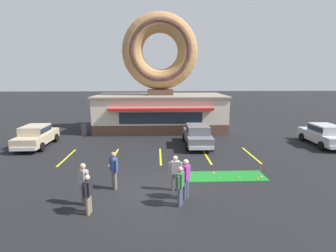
{
  "coord_description": "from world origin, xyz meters",
  "views": [
    {
      "loc": [
        0.08,
        -11.37,
        5.13
      ],
      "look_at": [
        0.78,
        5.0,
        2.0
      ],
      "focal_mm": 28.0,
      "sensor_mm": 36.0,
      "label": 1
    }
  ],
  "objects_px": {
    "car_champagne": "(36,135)",
    "pedestrian_leather_jacket_man": "(175,171)",
    "pedestrian_hooded_kid": "(186,177)",
    "pedestrian_beanie_man": "(114,168)",
    "pedestrian_blue_sweater_man": "(180,184)",
    "trash_bin": "(85,130)",
    "golf_ball": "(220,178)",
    "putting_flag_pin": "(261,169)",
    "car_grey": "(197,134)",
    "pedestrian_clipboard_woman": "(88,193)",
    "car_silver": "(324,134)",
    "pedestrian_crossing_woman": "(84,182)"
  },
  "relations": [
    {
      "from": "car_champagne",
      "to": "pedestrian_leather_jacket_man",
      "type": "xyz_separation_m",
      "value": [
        9.67,
        -7.93,
        0.03
      ]
    },
    {
      "from": "pedestrian_hooded_kid",
      "to": "pedestrian_beanie_man",
      "type": "height_order",
      "value": "pedestrian_beanie_man"
    },
    {
      "from": "pedestrian_blue_sweater_man",
      "to": "trash_bin",
      "type": "xyz_separation_m",
      "value": [
        -7.26,
        13.14,
        -0.41
      ]
    },
    {
      "from": "golf_ball",
      "to": "putting_flag_pin",
      "type": "height_order",
      "value": "putting_flag_pin"
    },
    {
      "from": "car_grey",
      "to": "pedestrian_leather_jacket_man",
      "type": "relative_size",
      "value": 2.81
    },
    {
      "from": "pedestrian_beanie_man",
      "to": "pedestrian_clipboard_woman",
      "type": "bearing_deg",
      "value": -105.38
    },
    {
      "from": "car_grey",
      "to": "car_silver",
      "type": "xyz_separation_m",
      "value": [
        9.45,
        -0.3,
        0.0
      ]
    },
    {
      "from": "pedestrian_blue_sweater_man",
      "to": "pedestrian_leather_jacket_man",
      "type": "xyz_separation_m",
      "value": [
        -0.09,
        1.45,
        -0.01
      ]
    },
    {
      "from": "pedestrian_leather_jacket_man",
      "to": "pedestrian_blue_sweater_man",
      "type": "bearing_deg",
      "value": -86.57
    },
    {
      "from": "car_grey",
      "to": "pedestrian_blue_sweater_man",
      "type": "height_order",
      "value": "pedestrian_blue_sweater_man"
    },
    {
      "from": "putting_flag_pin",
      "to": "pedestrian_beanie_man",
      "type": "bearing_deg",
      "value": -171.04
    },
    {
      "from": "putting_flag_pin",
      "to": "pedestrian_blue_sweater_man",
      "type": "relative_size",
      "value": 0.33
    },
    {
      "from": "car_champagne",
      "to": "pedestrian_blue_sweater_man",
      "type": "bearing_deg",
      "value": -43.88
    },
    {
      "from": "putting_flag_pin",
      "to": "trash_bin",
      "type": "height_order",
      "value": "trash_bin"
    },
    {
      "from": "putting_flag_pin",
      "to": "pedestrian_hooded_kid",
      "type": "distance_m",
      "value": 4.78
    },
    {
      "from": "putting_flag_pin",
      "to": "trash_bin",
      "type": "distance_m",
      "value": 15.57
    },
    {
      "from": "pedestrian_leather_jacket_man",
      "to": "pedestrian_clipboard_woman",
      "type": "distance_m",
      "value": 3.92
    },
    {
      "from": "putting_flag_pin",
      "to": "car_champagne",
      "type": "height_order",
      "value": "car_champagne"
    },
    {
      "from": "car_grey",
      "to": "trash_bin",
      "type": "xyz_separation_m",
      "value": [
        -9.36,
        4.02,
        -0.37
      ]
    },
    {
      "from": "pedestrian_beanie_man",
      "to": "pedestrian_leather_jacket_man",
      "type": "bearing_deg",
      "value": -5.84
    },
    {
      "from": "pedestrian_hooded_kid",
      "to": "trash_bin",
      "type": "bearing_deg",
      "value": 121.11
    },
    {
      "from": "golf_ball",
      "to": "pedestrian_blue_sweater_man",
      "type": "xyz_separation_m",
      "value": [
        -2.26,
        -2.71,
        0.86
      ]
    },
    {
      "from": "car_silver",
      "to": "golf_ball",
      "type": "bearing_deg",
      "value": -146.68
    },
    {
      "from": "car_silver",
      "to": "trash_bin",
      "type": "distance_m",
      "value": 19.31
    },
    {
      "from": "putting_flag_pin",
      "to": "car_silver",
      "type": "bearing_deg",
      "value": 39.86
    },
    {
      "from": "golf_ball",
      "to": "car_champagne",
      "type": "relative_size",
      "value": 0.01
    },
    {
      "from": "pedestrian_leather_jacket_man",
      "to": "putting_flag_pin",
      "type": "bearing_deg",
      "value": 17.64
    },
    {
      "from": "car_silver",
      "to": "trash_bin",
      "type": "relative_size",
      "value": 4.75
    },
    {
      "from": "golf_ball",
      "to": "pedestrian_beanie_man",
      "type": "bearing_deg",
      "value": -169.37
    },
    {
      "from": "pedestrian_hooded_kid",
      "to": "trash_bin",
      "type": "xyz_separation_m",
      "value": [
        -7.55,
        12.52,
        -0.47
      ]
    },
    {
      "from": "pedestrian_clipboard_woman",
      "to": "car_silver",
      "type": "bearing_deg",
      "value": 31.66
    },
    {
      "from": "car_grey",
      "to": "golf_ball",
      "type": "bearing_deg",
      "value": -88.62
    },
    {
      "from": "putting_flag_pin",
      "to": "pedestrian_clipboard_woman",
      "type": "height_order",
      "value": "pedestrian_clipboard_woman"
    },
    {
      "from": "car_champagne",
      "to": "pedestrian_clipboard_woman",
      "type": "distance_m",
      "value": 11.67
    },
    {
      "from": "car_silver",
      "to": "pedestrian_leather_jacket_man",
      "type": "relative_size",
      "value": 2.83
    },
    {
      "from": "pedestrian_hooded_kid",
      "to": "pedestrian_leather_jacket_man",
      "type": "height_order",
      "value": "pedestrian_hooded_kid"
    },
    {
      "from": "putting_flag_pin",
      "to": "pedestrian_blue_sweater_man",
      "type": "distance_m",
      "value": 5.34
    },
    {
      "from": "car_grey",
      "to": "pedestrian_blue_sweater_man",
      "type": "xyz_separation_m",
      "value": [
        -2.1,
        -9.12,
        0.04
      ]
    },
    {
      "from": "pedestrian_leather_jacket_man",
      "to": "car_grey",
      "type": "bearing_deg",
      "value": 74.08
    },
    {
      "from": "pedestrian_leather_jacket_man",
      "to": "pedestrian_beanie_man",
      "type": "height_order",
      "value": "pedestrian_beanie_man"
    },
    {
      "from": "car_grey",
      "to": "pedestrian_clipboard_woman",
      "type": "height_order",
      "value": "car_grey"
    },
    {
      "from": "car_champagne",
      "to": "pedestrian_clipboard_woman",
      "type": "xyz_separation_m",
      "value": [
        6.26,
        -9.85,
        -0.03
      ]
    },
    {
      "from": "golf_ball",
      "to": "pedestrian_leather_jacket_man",
      "type": "xyz_separation_m",
      "value": [
        -2.34,
        -1.25,
        0.85
      ]
    },
    {
      "from": "putting_flag_pin",
      "to": "pedestrian_crossing_woman",
      "type": "xyz_separation_m",
      "value": [
        -8.31,
        -2.65,
        0.54
      ]
    },
    {
      "from": "car_grey",
      "to": "car_silver",
      "type": "relative_size",
      "value": 0.99
    },
    {
      "from": "car_grey",
      "to": "pedestrian_clipboard_woman",
      "type": "bearing_deg",
      "value": -120.29
    },
    {
      "from": "putting_flag_pin",
      "to": "trash_bin",
      "type": "bearing_deg",
      "value": 138.87
    },
    {
      "from": "car_grey",
      "to": "pedestrian_hooded_kid",
      "type": "height_order",
      "value": "pedestrian_hooded_kid"
    },
    {
      "from": "car_grey",
      "to": "pedestrian_leather_jacket_man",
      "type": "height_order",
      "value": "pedestrian_leather_jacket_man"
    },
    {
      "from": "pedestrian_blue_sweater_man",
      "to": "pedestrian_clipboard_woman",
      "type": "distance_m",
      "value": 3.53
    }
  ]
}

